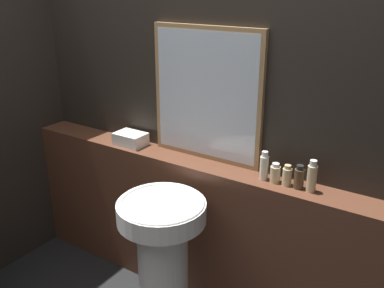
{
  "coord_description": "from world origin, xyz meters",
  "views": [
    {
      "loc": [
        1.27,
        -0.67,
        1.86
      ],
      "look_at": [
        0.09,
        1.11,
        1.04
      ],
      "focal_mm": 40.0,
      "sensor_mm": 36.0,
      "label": 1
    }
  ],
  "objects": [
    {
      "name": "conditioner_bottle",
      "position": [
        0.54,
        1.21,
        0.94
      ],
      "size": [
        0.05,
        0.05,
        0.1
      ],
      "color": "#C6B284",
      "rests_on": "vanity_counter"
    },
    {
      "name": "mirror",
      "position": [
        0.07,
        1.29,
        1.26
      ],
      "size": [
        0.68,
        0.03,
        0.75
      ],
      "color": "#937047",
      "rests_on": "vanity_counter"
    },
    {
      "name": "towel_stack",
      "position": [
        -0.43,
        1.21,
        0.93
      ],
      "size": [
        0.19,
        0.14,
        0.08
      ],
      "color": "silver",
      "rests_on": "vanity_counter"
    },
    {
      "name": "wall_back",
      "position": [
        0.0,
        1.34,
        1.25
      ],
      "size": [
        8.0,
        0.06,
        2.5
      ],
      "color": "black",
      "rests_on": "ground_plane"
    },
    {
      "name": "pedestal_sink",
      "position": [
        0.09,
        0.83,
        0.5
      ],
      "size": [
        0.46,
        0.46,
        0.82
      ],
      "color": "white",
      "rests_on": "ground_plane"
    },
    {
      "name": "hand_soap_bottle",
      "position": [
        0.72,
        1.21,
        0.97
      ],
      "size": [
        0.05,
        0.05,
        0.16
      ],
      "color": "#C6B284",
      "rests_on": "vanity_counter"
    },
    {
      "name": "vanity_counter",
      "position": [
        0.0,
        1.21,
        0.45
      ],
      "size": [
        2.33,
        0.2,
        0.89
      ],
      "color": "#512D1E",
      "rests_on": "ground_plane"
    },
    {
      "name": "body_wash_bottle",
      "position": [
        0.66,
        1.21,
        0.95
      ],
      "size": [
        0.05,
        0.05,
        0.12
      ],
      "color": "#4C3823",
      "rests_on": "vanity_counter"
    },
    {
      "name": "shampoo_bottle",
      "position": [
        0.47,
        1.21,
        0.96
      ],
      "size": [
        0.04,
        0.04,
        0.15
      ],
      "color": "beige",
      "rests_on": "vanity_counter"
    },
    {
      "name": "lotion_bottle",
      "position": [
        0.6,
        1.21,
        0.94
      ],
      "size": [
        0.05,
        0.05,
        0.11
      ],
      "color": "#C6B284",
      "rests_on": "vanity_counter"
    }
  ]
}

